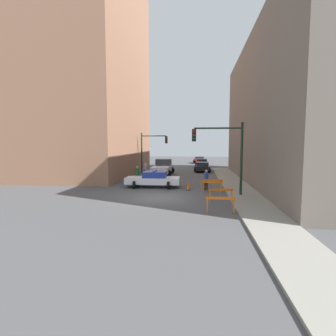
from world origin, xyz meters
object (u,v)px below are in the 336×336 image
object	(u,v)px
parked_car_far	(199,160)
barrier_mid	(221,193)
barrier_front	(221,202)
barrier_back	(211,185)
traffic_light_far	(150,147)
pedestrian_sidewalk	(206,179)
barrier_corner	(213,183)
white_truck	(163,167)
traffic_light_near	(225,148)
parked_car_mid	(202,163)
parked_car_near	(202,167)
traffic_cone	(188,186)
pedestrian_corner	(145,169)
police_car	(153,179)
pedestrian_crossing	(138,174)

from	to	relation	value
parked_car_far	barrier_mid	xyz separation A→B (m)	(1.19, -34.62, -0.06)
barrier_front	barrier_back	xyz separation A→B (m)	(-0.21, 6.07, 0.00)
traffic_light_far	barrier_front	xyz separation A→B (m)	(7.35, -18.83, -2.78)
traffic_light_far	pedestrian_sidewalk	world-z (taller)	traffic_light_far
barrier_mid	barrier_corner	size ratio (longest dim) A/B	1.00
white_truck	parked_car_far	distance (m)	20.22
traffic_light_near	barrier_corner	distance (m)	3.81
white_truck	parked_car_mid	world-z (taller)	white_truck
parked_car_mid	barrier_mid	bearing A→B (deg)	-86.74
parked_car_near	traffic_cone	world-z (taller)	parked_car_near
traffic_light_near	traffic_light_far	bearing A→B (deg)	119.85
pedestrian_corner	pedestrian_sidewalk	xyz separation A→B (m)	(6.73, -7.66, 0.00)
traffic_light_near	barrier_corner	size ratio (longest dim) A/B	3.27
parked_car_mid	police_car	bearing A→B (deg)	-100.60
barrier_back	traffic_cone	size ratio (longest dim) A/B	2.44
parked_car_far	barrier_mid	distance (m)	34.64
white_truck	barrier_back	world-z (taller)	white_truck
police_car	parked_car_near	xyz separation A→B (m)	(4.50, 13.58, -0.05)
pedestrian_crossing	barrier_corner	xyz separation A→B (m)	(7.01, -3.02, -0.24)
parked_car_far	pedestrian_crossing	size ratio (longest dim) A/B	2.68
barrier_corner	parked_car_near	bearing A→B (deg)	92.39
traffic_cone	pedestrian_sidewalk	bearing A→B (deg)	17.67
pedestrian_crossing	pedestrian_corner	distance (m)	4.91
barrier_front	traffic_cone	size ratio (longest dim) A/B	2.44
pedestrian_crossing	traffic_cone	distance (m)	5.98
parked_car_far	barrier_back	world-z (taller)	parked_car_far
parked_car_mid	barrier_corner	distance (m)	22.13
pedestrian_crossing	pedestrian_sidewalk	bearing A→B (deg)	-163.30
pedestrian_sidewalk	pedestrian_crossing	bearing A→B (deg)	165.84
parked_car_near	pedestrian_corner	world-z (taller)	pedestrian_corner
traffic_cone	traffic_light_near	bearing A→B (deg)	-38.88
pedestrian_crossing	police_car	bearing A→B (deg)	171.36
traffic_light_far	barrier_front	world-z (taller)	traffic_light_far
barrier_back	traffic_light_near	bearing A→B (deg)	-54.39
barrier_corner	parked_car_mid	bearing A→B (deg)	91.35
barrier_front	barrier_corner	world-z (taller)	same
barrier_front	barrier_corner	xyz separation A→B (m)	(-0.01, 7.19, 0.00)
pedestrian_corner	traffic_cone	bearing A→B (deg)	-29.55
traffic_light_near	barrier_corner	world-z (taller)	traffic_light_near
pedestrian_crossing	traffic_light_far	bearing A→B (deg)	-48.04
parked_car_far	barrier_front	world-z (taller)	parked_car_far
parked_car_near	parked_car_far	bearing A→B (deg)	91.05
pedestrian_crossing	barrier_front	bearing A→B (deg)	164.19
pedestrian_corner	barrier_mid	world-z (taller)	pedestrian_corner
barrier_front	parked_car_far	bearing A→B (deg)	91.43
pedestrian_crossing	barrier_mid	xyz separation A→B (m)	(7.27, -7.58, -0.24)
traffic_light_near	barrier_front	bearing A→B (deg)	-98.01
police_car	white_truck	size ratio (longest dim) A/B	0.87
white_truck	pedestrian_crossing	world-z (taller)	white_truck
police_car	pedestrian_crossing	bearing A→B (deg)	40.27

